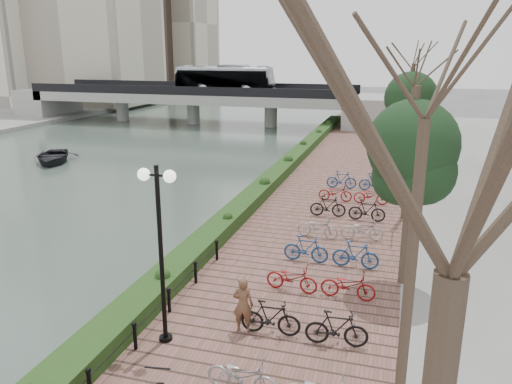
% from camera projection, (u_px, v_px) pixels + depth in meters
% --- Properties ---
extents(river_water, '(30.00, 130.00, 0.02)m').
position_uv_depth(river_water, '(90.00, 159.00, 37.91)').
color(river_water, '#485A50').
rests_on(river_water, ground).
extents(promenade, '(8.00, 75.00, 0.50)m').
position_uv_depth(promenade, '(322.00, 206.00, 25.78)').
color(promenade, brown).
rests_on(promenade, ground).
extents(hedge, '(1.10, 56.00, 0.60)m').
position_uv_depth(hedge, '(271.00, 180.00, 28.85)').
color(hedge, '#1C3714').
rests_on(hedge, promenade).
extents(chain_fence, '(0.10, 14.10, 0.70)m').
position_uv_depth(chain_fence, '(114.00, 359.00, 12.02)').
color(chain_fence, black).
rests_on(chain_fence, promenade).
extents(lamppost, '(1.02, 0.32, 4.82)m').
position_uv_depth(lamppost, '(159.00, 218.00, 12.50)').
color(lamppost, black).
rests_on(lamppost, promenade).
extents(pedestrian, '(0.62, 0.44, 1.60)m').
position_uv_depth(pedestrian, '(243.00, 305.00, 13.67)').
color(pedestrian, brown).
rests_on(pedestrian, promenade).
extents(bicycle_parking, '(2.40, 19.89, 1.00)m').
position_uv_depth(bicycle_parking, '(335.00, 240.00, 19.24)').
color(bicycle_parking, '#9A9A9E').
rests_on(bicycle_parking, promenade).
extents(street_trees, '(3.20, 37.12, 6.80)m').
position_uv_depth(street_trees, '(409.00, 166.00, 19.30)').
color(street_trees, '#392B22').
rests_on(street_trees, promenade).
extents(bridge, '(36.00, 10.77, 6.50)m').
position_uv_depth(bridge, '(199.00, 93.00, 55.23)').
color(bridge, gray).
rests_on(bridge, ground).
extents(boat, '(4.97, 5.54, 0.94)m').
position_uv_depth(boat, '(53.00, 156.00, 36.61)').
color(boat, black).
rests_on(boat, river_water).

